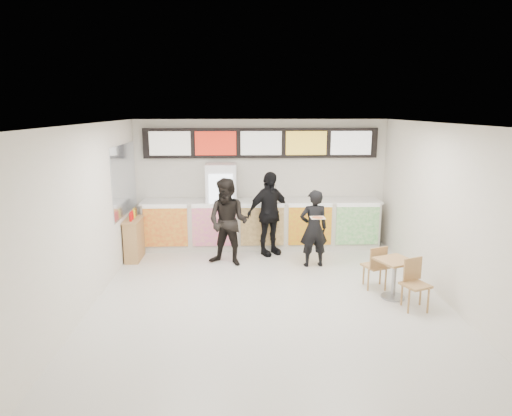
{
  "coord_description": "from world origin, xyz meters",
  "views": [
    {
      "loc": [
        -0.51,
        -7.36,
        3.24
      ],
      "look_at": [
        -0.2,
        1.2,
        1.37
      ],
      "focal_mm": 32.0,
      "sensor_mm": 36.0,
      "label": 1
    }
  ],
  "objects_px": {
    "customer_main": "(314,228)",
    "condiment_ledge": "(134,239)",
    "customer_mid": "(269,214)",
    "cafe_table": "(394,271)",
    "drinks_fridge": "(222,206)",
    "customer_left": "(228,222)",
    "service_counter": "(261,224)"
  },
  "relations": [
    {
      "from": "customer_mid",
      "to": "drinks_fridge",
      "type": "bearing_deg",
      "value": 122.49
    },
    {
      "from": "customer_main",
      "to": "drinks_fridge",
      "type": "bearing_deg",
      "value": -42.27
    },
    {
      "from": "customer_mid",
      "to": "condiment_ledge",
      "type": "height_order",
      "value": "customer_mid"
    },
    {
      "from": "service_counter",
      "to": "condiment_ledge",
      "type": "xyz_separation_m",
      "value": [
        -2.82,
        -0.79,
        -0.11
      ]
    },
    {
      "from": "customer_mid",
      "to": "cafe_table",
      "type": "bearing_deg",
      "value": -81.46
    },
    {
      "from": "condiment_ledge",
      "to": "customer_main",
      "type": "bearing_deg",
      "value": -8.62
    },
    {
      "from": "customer_mid",
      "to": "condiment_ledge",
      "type": "bearing_deg",
      "value": 154.78
    },
    {
      "from": "customer_left",
      "to": "customer_main",
      "type": "bearing_deg",
      "value": 16.0
    },
    {
      "from": "customer_left",
      "to": "drinks_fridge",
      "type": "bearing_deg",
      "value": 119.47
    },
    {
      "from": "customer_main",
      "to": "customer_mid",
      "type": "distance_m",
      "value": 1.21
    },
    {
      "from": "service_counter",
      "to": "condiment_ledge",
      "type": "distance_m",
      "value": 2.93
    },
    {
      "from": "customer_main",
      "to": "cafe_table",
      "type": "relative_size",
      "value": 1.11
    },
    {
      "from": "service_counter",
      "to": "drinks_fridge",
      "type": "xyz_separation_m",
      "value": [
        -0.93,
        0.02,
        0.43
      ]
    },
    {
      "from": "customer_main",
      "to": "condiment_ledge",
      "type": "distance_m",
      "value": 3.9
    },
    {
      "from": "condiment_ledge",
      "to": "cafe_table",
      "type": "bearing_deg",
      "value": -24.64
    },
    {
      "from": "customer_left",
      "to": "condiment_ledge",
      "type": "xyz_separation_m",
      "value": [
        -2.06,
        0.42,
        -0.46
      ]
    },
    {
      "from": "customer_main",
      "to": "cafe_table",
      "type": "distance_m",
      "value": 2.08
    },
    {
      "from": "service_counter",
      "to": "cafe_table",
      "type": "distance_m",
      "value": 3.76
    },
    {
      "from": "drinks_fridge",
      "to": "customer_left",
      "type": "height_order",
      "value": "drinks_fridge"
    },
    {
      "from": "drinks_fridge",
      "to": "cafe_table",
      "type": "relative_size",
      "value": 1.37
    },
    {
      "from": "cafe_table",
      "to": "drinks_fridge",
      "type": "bearing_deg",
      "value": 112.52
    },
    {
      "from": "service_counter",
      "to": "customer_mid",
      "type": "height_order",
      "value": "customer_mid"
    },
    {
      "from": "customer_main",
      "to": "customer_left",
      "type": "bearing_deg",
      "value": -12.1
    },
    {
      "from": "cafe_table",
      "to": "customer_main",
      "type": "bearing_deg",
      "value": 101.35
    },
    {
      "from": "condiment_ledge",
      "to": "customer_left",
      "type": "bearing_deg",
      "value": -11.45
    },
    {
      "from": "cafe_table",
      "to": "condiment_ledge",
      "type": "distance_m",
      "value": 5.48
    },
    {
      "from": "customer_left",
      "to": "customer_mid",
      "type": "height_order",
      "value": "customer_mid"
    },
    {
      "from": "customer_mid",
      "to": "cafe_table",
      "type": "height_order",
      "value": "customer_mid"
    },
    {
      "from": "cafe_table",
      "to": "condiment_ledge",
      "type": "relative_size",
      "value": 1.35
    },
    {
      "from": "drinks_fridge",
      "to": "cafe_table",
      "type": "bearing_deg",
      "value": -44.98
    },
    {
      "from": "drinks_fridge",
      "to": "customer_left",
      "type": "xyz_separation_m",
      "value": [
        0.18,
        -1.23,
        -0.08
      ]
    },
    {
      "from": "customer_left",
      "to": "customer_mid",
      "type": "xyz_separation_m",
      "value": [
        0.9,
        0.67,
        0.02
      ]
    }
  ]
}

